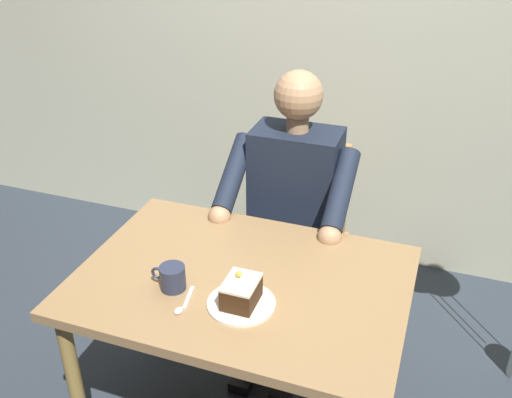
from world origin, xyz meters
The scene contains 7 objects.
dining_table centered at (0.00, 0.00, 0.66)m, with size 1.09×0.77×0.75m.
chair centered at (0.00, -0.73, 0.51)m, with size 0.42×0.42×0.91m.
seated_person centered at (0.00, -0.56, 0.67)m, with size 0.53×0.58×1.28m.
dessert_plate centered at (-0.05, 0.13, 0.76)m, with size 0.21×0.21×0.01m, color silver.
cake_slice centered at (-0.05, 0.13, 0.80)m, with size 0.10×0.13×0.10m.
coffee_cup centered at (0.19, 0.13, 0.80)m, with size 0.12×0.08×0.08m.
dessert_spoon centered at (0.12, 0.20, 0.76)m, with size 0.03×0.14×0.01m.
Camera 1 is at (-0.56, 1.43, 1.91)m, focal length 40.21 mm.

